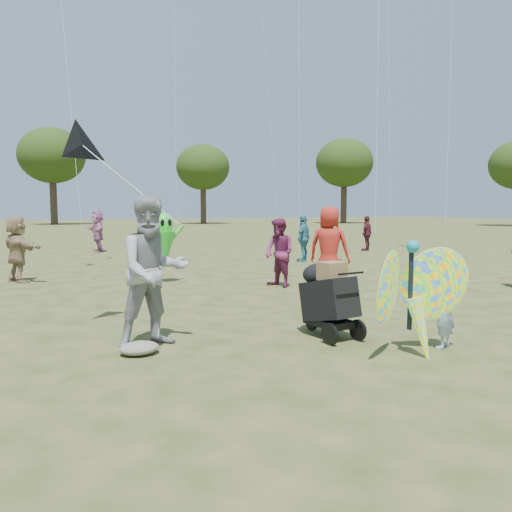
{
  "coord_description": "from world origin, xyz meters",
  "views": [
    {
      "loc": [
        -3.79,
        -5.39,
        1.85
      ],
      "look_at": [
        -0.2,
        1.5,
        1.1
      ],
      "focal_mm": 35.0,
      "sensor_mm": 36.0,
      "label": 1
    }
  ],
  "objects_px": {
    "jogging_stroller": "(327,294)",
    "butterfly_kite": "(415,300)",
    "crowd_c": "(304,238)",
    "crowd_j": "(98,231)",
    "crowd_d": "(17,249)",
    "child_girl": "(444,310)",
    "adult_man": "(153,271)",
    "crowd_a": "(329,248)",
    "alien_kite": "(164,244)",
    "crowd_h": "(367,233)",
    "crowd_e": "(279,253)"
  },
  "relations": [
    {
      "from": "crowd_c",
      "to": "child_girl",
      "type": "bearing_deg",
      "value": 30.74
    },
    {
      "from": "crowd_a",
      "to": "crowd_c",
      "type": "height_order",
      "value": "crowd_a"
    },
    {
      "from": "crowd_e",
      "to": "crowd_j",
      "type": "xyz_separation_m",
      "value": [
        -2.04,
        11.88,
        0.07
      ]
    },
    {
      "from": "adult_man",
      "to": "crowd_d",
      "type": "bearing_deg",
      "value": 96.05
    },
    {
      "from": "alien_kite",
      "to": "crowd_a",
      "type": "bearing_deg",
      "value": -40.05
    },
    {
      "from": "crowd_a",
      "to": "crowd_d",
      "type": "relative_size",
      "value": 1.13
    },
    {
      "from": "adult_man",
      "to": "crowd_c",
      "type": "xyz_separation_m",
      "value": [
        7.58,
        8.04,
        -0.21
      ]
    },
    {
      "from": "crowd_c",
      "to": "crowd_j",
      "type": "bearing_deg",
      "value": -89.17
    },
    {
      "from": "jogging_stroller",
      "to": "butterfly_kite",
      "type": "bearing_deg",
      "value": -77.72
    },
    {
      "from": "jogging_stroller",
      "to": "crowd_h",
      "type": "bearing_deg",
      "value": 42.7
    },
    {
      "from": "crowd_a",
      "to": "jogging_stroller",
      "type": "distance_m",
      "value": 4.36
    },
    {
      "from": "crowd_c",
      "to": "crowd_d",
      "type": "distance_m",
      "value": 9.01
    },
    {
      "from": "jogging_stroller",
      "to": "crowd_c",
      "type": "bearing_deg",
      "value": 53.82
    },
    {
      "from": "crowd_e",
      "to": "alien_kite",
      "type": "relative_size",
      "value": 0.93
    },
    {
      "from": "crowd_a",
      "to": "crowd_h",
      "type": "height_order",
      "value": "crowd_a"
    },
    {
      "from": "adult_man",
      "to": "alien_kite",
      "type": "height_order",
      "value": "adult_man"
    },
    {
      "from": "adult_man",
      "to": "crowd_c",
      "type": "relative_size",
      "value": 1.26
    },
    {
      "from": "butterfly_kite",
      "to": "crowd_a",
      "type": "bearing_deg",
      "value": 65.78
    },
    {
      "from": "crowd_e",
      "to": "crowd_j",
      "type": "distance_m",
      "value": 12.05
    },
    {
      "from": "child_girl",
      "to": "jogging_stroller",
      "type": "bearing_deg",
      "value": -74.66
    },
    {
      "from": "butterfly_kite",
      "to": "jogging_stroller",
      "type": "bearing_deg",
      "value": 107.5
    },
    {
      "from": "crowd_d",
      "to": "alien_kite",
      "type": "xyz_separation_m",
      "value": [
        3.21,
        -1.85,
        0.13
      ]
    },
    {
      "from": "child_girl",
      "to": "crowd_c",
      "type": "distance_m",
      "value": 10.78
    },
    {
      "from": "crowd_h",
      "to": "jogging_stroller",
      "type": "bearing_deg",
      "value": 18.55
    },
    {
      "from": "crowd_a",
      "to": "crowd_d",
      "type": "distance_m",
      "value": 7.72
    },
    {
      "from": "adult_man",
      "to": "jogging_stroller",
      "type": "bearing_deg",
      "value": -20.89
    },
    {
      "from": "crowd_e",
      "to": "crowd_j",
      "type": "relative_size",
      "value": 0.92
    },
    {
      "from": "adult_man",
      "to": "crowd_h",
      "type": "xyz_separation_m",
      "value": [
        12.42,
        10.48,
        -0.25
      ]
    },
    {
      "from": "crowd_e",
      "to": "crowd_a",
      "type": "bearing_deg",
      "value": 40.11
    },
    {
      "from": "child_girl",
      "to": "crowd_a",
      "type": "relative_size",
      "value": 0.54
    },
    {
      "from": "child_girl",
      "to": "alien_kite",
      "type": "relative_size",
      "value": 0.59
    },
    {
      "from": "crowd_j",
      "to": "jogging_stroller",
      "type": "xyz_separation_m",
      "value": [
        0.37,
        -16.13,
        -0.27
      ]
    },
    {
      "from": "crowd_c",
      "to": "crowd_e",
      "type": "relative_size",
      "value": 1.0
    },
    {
      "from": "crowd_h",
      "to": "crowd_c",
      "type": "bearing_deg",
      "value": -2.63
    },
    {
      "from": "alien_kite",
      "to": "crowd_h",
      "type": "bearing_deg",
      "value": 25.44
    },
    {
      "from": "adult_man",
      "to": "crowd_d",
      "type": "distance_m",
      "value": 7.42
    },
    {
      "from": "adult_man",
      "to": "crowd_d",
      "type": "height_order",
      "value": "adult_man"
    },
    {
      "from": "crowd_c",
      "to": "alien_kite",
      "type": "height_order",
      "value": "alien_kite"
    },
    {
      "from": "crowd_d",
      "to": "jogging_stroller",
      "type": "height_order",
      "value": "crowd_d"
    },
    {
      "from": "crowd_d",
      "to": "butterfly_kite",
      "type": "height_order",
      "value": "crowd_d"
    },
    {
      "from": "adult_man",
      "to": "crowd_h",
      "type": "height_order",
      "value": "adult_man"
    },
    {
      "from": "child_girl",
      "to": "jogging_stroller",
      "type": "distance_m",
      "value": 1.58
    },
    {
      "from": "jogging_stroller",
      "to": "crowd_e",
      "type": "bearing_deg",
      "value": 63.34
    },
    {
      "from": "crowd_c",
      "to": "crowd_h",
      "type": "relative_size",
      "value": 1.06
    },
    {
      "from": "crowd_e",
      "to": "jogging_stroller",
      "type": "bearing_deg",
      "value": -31.72
    },
    {
      "from": "crowd_h",
      "to": "jogging_stroller",
      "type": "xyz_separation_m",
      "value": [
        -10.07,
        -11.16,
        -0.14
      ]
    },
    {
      "from": "child_girl",
      "to": "adult_man",
      "type": "xyz_separation_m",
      "value": [
        -3.36,
        1.88,
        0.5
      ]
    },
    {
      "from": "crowd_c",
      "to": "butterfly_kite",
      "type": "bearing_deg",
      "value": 28.01
    },
    {
      "from": "crowd_h",
      "to": "crowd_j",
      "type": "bearing_deg",
      "value": -54.84
    },
    {
      "from": "crowd_c",
      "to": "adult_man",
      "type": "bearing_deg",
      "value": 10.45
    }
  ]
}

